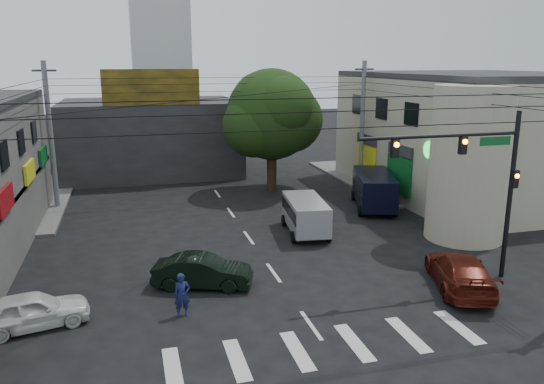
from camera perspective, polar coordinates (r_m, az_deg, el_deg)
name	(u,v)px	position (r m, az deg, el deg)	size (l,w,h in m)	color
ground	(287,291)	(22.05, 1.59, -10.61)	(160.00, 160.00, 0.00)	black
sidewalk_far_right	(434,176)	(45.11, 17.04, 1.67)	(16.00, 16.00, 0.15)	#514F4C
building_right	(477,136)	(40.40, 21.19, 5.64)	(14.00, 18.00, 8.00)	#A19780
corner_column	(469,164)	(29.13, 20.43, 2.84)	(4.00, 4.00, 8.00)	#A19780
building_far	(151,137)	(45.64, -12.87, 5.80)	(14.00, 10.00, 6.00)	#232326
billboard	(151,87)	(40.38, -12.86, 10.93)	(7.00, 0.30, 2.60)	olive
street_tree	(272,115)	(37.69, -0.04, 8.30)	(6.40, 6.40, 8.70)	black
traffic_gantry	(478,170)	(23.17, 21.31, 2.20)	(7.10, 0.35, 7.20)	black
utility_pole_far_left	(51,137)	(35.78, -22.70, 5.52)	(0.32, 0.32, 9.20)	#59595B
utility_pole_far_right	(362,126)	(39.08, 9.66, 7.01)	(0.32, 0.32, 9.20)	#59595B
dark_sedan	(203,271)	(22.38, -7.45, -8.47)	(4.33, 2.66, 1.35)	black
white_compact	(32,310)	(20.80, -24.42, -11.53)	(4.09, 2.32, 1.31)	silver
maroon_sedan	(460,271)	(23.39, 19.54, -8.04)	(3.60, 5.41, 1.46)	#49130A
silver_minivan	(305,217)	(28.82, 3.62, -2.66)	(2.38, 4.61, 1.90)	#9B9DA2
navy_van	(374,191)	(34.33, 10.90, 0.12)	(3.74, 5.98, 2.24)	black
traffic_officer	(182,295)	(20.01, -9.64, -10.88)	(0.62, 0.43, 1.65)	#141B48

